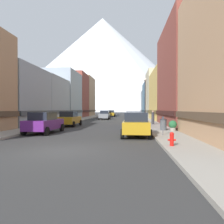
# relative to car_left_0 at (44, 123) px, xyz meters

# --- Properties ---
(ground_plane) EXTENTS (400.00, 400.00, 0.00)m
(ground_plane) POSITION_rel_car_left_0_xyz_m (3.80, -7.43, -0.90)
(ground_plane) COLOR #303030
(sidewalk_left) EXTENTS (2.50, 100.00, 0.15)m
(sidewalk_left) POSITION_rel_car_left_0_xyz_m (-2.45, 27.57, -0.82)
(sidewalk_left) COLOR gray
(sidewalk_left) RESTS_ON ground
(sidewalk_right) EXTENTS (2.50, 100.00, 0.15)m
(sidewalk_right) POSITION_rel_car_left_0_xyz_m (10.05, 27.57, -0.82)
(sidewalk_right) COLOR gray
(sidewalk_right) RESTS_ON ground
(storefront_left_1) EXTENTS (9.18, 8.84, 7.08)m
(storefront_left_1) POSITION_rel_car_left_0_xyz_m (-8.14, 7.39, 2.51)
(storefront_left_1) COLOR #99A5B2
(storefront_left_1) RESTS_ON ground
(storefront_left_2) EXTENTS (7.84, 9.16, 7.15)m
(storefront_left_2) POSITION_rel_car_left_0_xyz_m (-7.47, 16.49, 2.54)
(storefront_left_2) COLOR #99A5B2
(storefront_left_2) RESTS_ON ground
(storefront_left_3) EXTENTS (9.65, 9.78, 9.83)m
(storefront_left_3) POSITION_rel_car_left_0_xyz_m (-8.37, 26.45, 3.85)
(storefront_left_3) COLOR #99A5B2
(storefront_left_3) RESTS_ON ground
(storefront_left_4) EXTENTS (8.98, 8.51, 11.07)m
(storefront_left_4) POSITION_rel_car_left_0_xyz_m (-8.04, 35.77, 4.46)
(storefront_left_4) COLOR brown
(storefront_left_4) RESTS_ON ground
(storefront_left_5) EXTENTS (9.27, 10.29, 11.52)m
(storefront_left_5) POSITION_rel_car_left_0_xyz_m (-8.18, 45.49, 4.68)
(storefront_left_5) COLOR tan
(storefront_left_5) RESTS_ON ground
(storefront_right_1) EXTENTS (8.26, 13.01, 11.91)m
(storefront_right_1) POSITION_rel_car_left_0_xyz_m (15.28, 8.68, 4.88)
(storefront_right_1) COLOR brown
(storefront_right_1) RESTS_ON ground
(storefront_right_2) EXTENTS (8.73, 12.74, 8.88)m
(storefront_right_2) POSITION_rel_car_left_0_xyz_m (15.52, 21.80, 3.38)
(storefront_right_2) COLOR #D8B259
(storefront_right_2) RESTS_ON ground
(storefront_right_3) EXTENTS (9.81, 9.64, 10.85)m
(storefront_right_3) POSITION_rel_car_left_0_xyz_m (16.06, 33.45, 4.35)
(storefront_right_3) COLOR beige
(storefront_right_3) RESTS_ON ground
(storefront_right_4) EXTENTS (8.90, 12.12, 9.55)m
(storefront_right_4) POSITION_rel_car_left_0_xyz_m (15.60, 44.84, 3.71)
(storefront_right_4) COLOR slate
(storefront_right_4) RESTS_ON ground
(storefront_right_5) EXTENTS (7.58, 8.03, 8.15)m
(storefront_right_5) POSITION_rel_car_left_0_xyz_m (14.94, 55.05, 3.02)
(storefront_right_5) COLOR #99A5B2
(storefront_right_5) RESTS_ON ground
(car_left_0) EXTENTS (2.20, 4.46, 1.78)m
(car_left_0) POSITION_rel_car_left_0_xyz_m (0.00, 0.00, 0.00)
(car_left_0) COLOR #591E72
(car_left_0) RESTS_ON ground
(car_left_1) EXTENTS (2.10, 4.42, 1.78)m
(car_left_1) POSITION_rel_car_left_0_xyz_m (0.00, 7.65, 0.00)
(car_left_1) COLOR #B28419
(car_left_1) RESTS_ON ground
(car_right_0) EXTENTS (2.15, 4.44, 1.78)m
(car_right_0) POSITION_rel_car_left_0_xyz_m (7.60, -1.43, 0.00)
(car_right_0) COLOR #B28419
(car_right_0) RESTS_ON ground
(car_right_1) EXTENTS (2.23, 4.47, 1.78)m
(car_right_1) POSITION_rel_car_left_0_xyz_m (7.60, 6.01, 0.00)
(car_right_1) COLOR #19478C
(car_right_1) RESTS_ON ground
(car_driving_0) EXTENTS (2.06, 4.40, 1.78)m
(car_driving_0) POSITION_rel_car_left_0_xyz_m (2.20, 25.36, 0.00)
(car_driving_0) COLOR slate
(car_driving_0) RESTS_ON ground
(car_driving_1) EXTENTS (2.06, 4.40, 1.78)m
(car_driving_1) POSITION_rel_car_left_0_xyz_m (2.20, 41.47, 0.00)
(car_driving_1) COLOR #B28419
(car_driving_1) RESTS_ON ground
(fire_hydrant_near) EXTENTS (0.40, 0.22, 0.70)m
(fire_hydrant_near) POSITION_rel_car_left_0_xyz_m (9.25, -6.37, -0.37)
(fire_hydrant_near) COLOR red
(fire_hydrant_near) RESTS_ON sidewalk_right
(parking_meter_near) EXTENTS (0.14, 0.10, 1.33)m
(parking_meter_near) POSITION_rel_car_left_0_xyz_m (9.55, -1.59, 0.11)
(parking_meter_near) COLOR #595960
(parking_meter_near) RESTS_ON sidewalk_right
(trash_bin_right) EXTENTS (0.59, 0.59, 0.98)m
(trash_bin_right) POSITION_rel_car_left_0_xyz_m (10.15, 2.02, -0.26)
(trash_bin_right) COLOR #4C5156
(trash_bin_right) RESTS_ON sidewalk_right
(potted_plant_0) EXTENTS (0.75, 0.75, 1.11)m
(potted_plant_0) POSITION_rel_car_left_0_xyz_m (-3.20, 6.49, -0.08)
(potted_plant_0) COLOR gray
(potted_plant_0) RESTS_ON sidewalk_left
(potted_plant_1) EXTENTS (0.69, 0.69, 0.92)m
(potted_plant_1) POSITION_rel_car_left_0_xyz_m (10.80, 1.12, -0.25)
(potted_plant_1) COLOR gray
(potted_plant_1) RESTS_ON sidewalk_right
(pedestrian_0) EXTENTS (0.36, 0.36, 1.71)m
(pedestrian_0) POSITION_rel_car_left_0_xyz_m (10.05, 9.44, 0.04)
(pedestrian_0) COLOR #333338
(pedestrian_0) RESTS_ON sidewalk_right
(streetlamp_right) EXTENTS (0.36, 0.36, 5.86)m
(streetlamp_right) POSITION_rel_car_left_0_xyz_m (9.15, 10.33, 3.09)
(streetlamp_right) COLOR black
(streetlamp_right) RESTS_ON sidewalk_right
(mountain_backdrop) EXTENTS (242.19, 242.19, 117.25)m
(mountain_backdrop) POSITION_rel_car_left_0_xyz_m (-26.11, 252.57, 57.73)
(mountain_backdrop) COLOR silver
(mountain_backdrop) RESTS_ON ground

